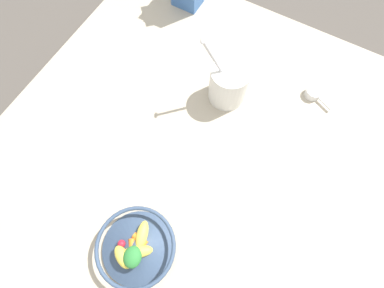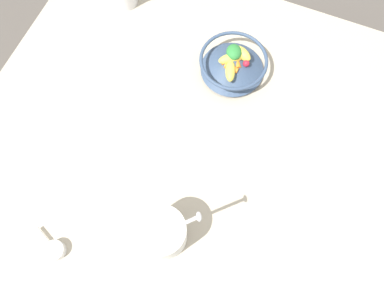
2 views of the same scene
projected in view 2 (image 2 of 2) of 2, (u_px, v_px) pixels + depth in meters
name	position (u px, v px, depth m)	size (l,w,h in m)	color
ground_plane	(185.00, 161.00, 1.04)	(6.00, 6.00, 0.00)	#4C4742
countertop	(184.00, 158.00, 1.02)	(1.19, 1.19, 0.04)	#B2A893
fruit_bowl	(233.00, 64.00, 1.06)	(0.19, 0.19, 0.08)	#384C6B
yogurt_tub	(163.00, 233.00, 0.86)	(0.14, 0.11, 0.25)	white
measuring_scoop	(54.00, 250.00, 0.90)	(0.09, 0.06, 0.03)	white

